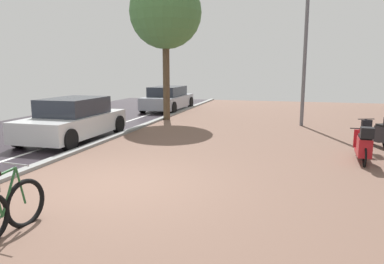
{
  "coord_description": "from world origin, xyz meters",
  "views": [
    {
      "loc": [
        3.24,
        -6.23,
        2.26
      ],
      "look_at": [
        1.5,
        0.11,
        1.11
      ],
      "focal_mm": 34.07,
      "sensor_mm": 36.0,
      "label": 1
    }
  ],
  "objects_px": {
    "scooter_near": "(381,133)",
    "lamp_post": "(306,32)",
    "street_tree": "(165,13)",
    "parked_car_near": "(73,120)",
    "parked_car_far": "(168,99)",
    "scooter_extra": "(364,145)",
    "bicycle_foreground": "(1,208)"
  },
  "relations": [
    {
      "from": "parked_car_far",
      "to": "street_tree",
      "type": "distance_m",
      "value": 5.51
    },
    {
      "from": "scooter_near",
      "to": "street_tree",
      "type": "bearing_deg",
      "value": 153.46
    },
    {
      "from": "bicycle_foreground",
      "to": "scooter_extra",
      "type": "distance_m",
      "value": 7.83
    },
    {
      "from": "parked_car_near",
      "to": "scooter_near",
      "type": "bearing_deg",
      "value": 7.58
    },
    {
      "from": "parked_car_near",
      "to": "street_tree",
      "type": "height_order",
      "value": "street_tree"
    },
    {
      "from": "scooter_extra",
      "to": "street_tree",
      "type": "relative_size",
      "value": 0.3
    },
    {
      "from": "parked_car_far",
      "to": "lamp_post",
      "type": "bearing_deg",
      "value": -28.97
    },
    {
      "from": "bicycle_foreground",
      "to": "street_tree",
      "type": "distance_m",
      "value": 12.38
    },
    {
      "from": "bicycle_foreground",
      "to": "street_tree",
      "type": "relative_size",
      "value": 0.22
    },
    {
      "from": "parked_car_far",
      "to": "street_tree",
      "type": "bearing_deg",
      "value": -71.77
    },
    {
      "from": "bicycle_foreground",
      "to": "parked_car_far",
      "type": "distance_m",
      "value": 15.4
    },
    {
      "from": "scooter_extra",
      "to": "parked_car_far",
      "type": "height_order",
      "value": "parked_car_far"
    },
    {
      "from": "lamp_post",
      "to": "scooter_near",
      "type": "bearing_deg",
      "value": -60.32
    },
    {
      "from": "parked_car_near",
      "to": "lamp_post",
      "type": "relative_size",
      "value": 0.6
    },
    {
      "from": "scooter_near",
      "to": "scooter_extra",
      "type": "relative_size",
      "value": 0.89
    },
    {
      "from": "scooter_near",
      "to": "parked_car_far",
      "type": "xyz_separation_m",
      "value": [
        -9.11,
        7.57,
        0.2
      ]
    },
    {
      "from": "parked_car_near",
      "to": "lamp_post",
      "type": "xyz_separation_m",
      "value": [
        7.17,
        4.93,
        3.03
      ]
    },
    {
      "from": "lamp_post",
      "to": "street_tree",
      "type": "height_order",
      "value": "lamp_post"
    },
    {
      "from": "scooter_near",
      "to": "parked_car_far",
      "type": "distance_m",
      "value": 11.84
    },
    {
      "from": "bicycle_foreground",
      "to": "lamp_post",
      "type": "xyz_separation_m",
      "value": [
        4.17,
        11.26,
        3.27
      ]
    },
    {
      "from": "scooter_near",
      "to": "scooter_extra",
      "type": "bearing_deg",
      "value": -111.68
    },
    {
      "from": "bicycle_foreground",
      "to": "scooter_near",
      "type": "height_order",
      "value": "bicycle_foreground"
    },
    {
      "from": "scooter_extra",
      "to": "parked_car_near",
      "type": "relative_size",
      "value": 0.46
    },
    {
      "from": "scooter_near",
      "to": "bicycle_foreground",
      "type": "bearing_deg",
      "value": -129.67
    },
    {
      "from": "parked_car_near",
      "to": "lamp_post",
      "type": "bearing_deg",
      "value": 34.48
    },
    {
      "from": "bicycle_foreground",
      "to": "parked_car_far",
      "type": "height_order",
      "value": "parked_car_far"
    },
    {
      "from": "lamp_post",
      "to": "street_tree",
      "type": "xyz_separation_m",
      "value": [
        -5.81,
        0.26,
        0.95
      ]
    },
    {
      "from": "lamp_post",
      "to": "parked_car_near",
      "type": "bearing_deg",
      "value": -145.52
    },
    {
      "from": "scooter_near",
      "to": "lamp_post",
      "type": "height_order",
      "value": "lamp_post"
    },
    {
      "from": "scooter_extra",
      "to": "bicycle_foreground",
      "type": "bearing_deg",
      "value": -134.48
    },
    {
      "from": "scooter_near",
      "to": "lamp_post",
      "type": "relative_size",
      "value": 0.25
    },
    {
      "from": "scooter_extra",
      "to": "street_tree",
      "type": "height_order",
      "value": "street_tree"
    }
  ]
}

